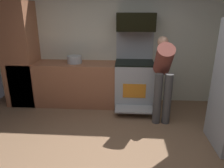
{
  "coord_description": "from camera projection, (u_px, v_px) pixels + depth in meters",
  "views": [
    {
      "loc": [
        0.27,
        -2.25,
        1.94
      ],
      "look_at": [
        0.1,
        0.3,
        1.05
      ],
      "focal_mm": 34.39,
      "sensor_mm": 36.0,
      "label": 1
    }
  ],
  "objects": [
    {
      "name": "ground_plane",
      "position": [
        103.0,
        168.0,
        2.78
      ],
      "size": [
        5.2,
        4.8,
        0.02
      ],
      "primitive_type": "cube",
      "color": "#87654A"
    },
    {
      "name": "microwave",
      "position": [
        136.0,
        22.0,
        4.12
      ],
      "size": [
        0.74,
        0.38,
        0.34
      ],
      "primitive_type": "cube",
      "color": "black",
      "rests_on": "oven_range"
    },
    {
      "name": "lower_cabinet_run",
      "position": [
        70.0,
        84.0,
        4.55
      ],
      "size": [
        2.4,
        0.6,
        0.9
      ],
      "primitive_type": "cube",
      "color": "#A56747",
      "rests_on": "ground"
    },
    {
      "name": "wall_back",
      "position": [
        114.0,
        41.0,
        4.55
      ],
      "size": [
        5.2,
        0.12,
        2.6
      ],
      "primitive_type": "cube",
      "color": "silver",
      "rests_on": "ground"
    },
    {
      "name": "oven_range",
      "position": [
        134.0,
        82.0,
        4.43
      ],
      "size": [
        0.76,
        0.97,
        1.54
      ],
      "color": "#AEB5BB",
      "rests_on": "ground"
    },
    {
      "name": "cabinet_column",
      "position": [
        21.0,
        55.0,
        4.42
      ],
      "size": [
        0.6,
        0.6,
        2.1
      ],
      "primitive_type": "cube",
      "color": "#A56747",
      "rests_on": "ground"
    },
    {
      "name": "stock_pot",
      "position": [
        75.0,
        59.0,
        4.37
      ],
      "size": [
        0.3,
        0.3,
        0.15
      ],
      "primitive_type": "cylinder",
      "color": "#B2BBC2",
      "rests_on": "lower_cabinet_run"
    },
    {
      "name": "person_cook",
      "position": [
        163.0,
        73.0,
        3.73
      ],
      "size": [
        0.31,
        0.63,
        1.49
      ],
      "color": "#4F4F4F",
      "rests_on": "ground"
    }
  ]
}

